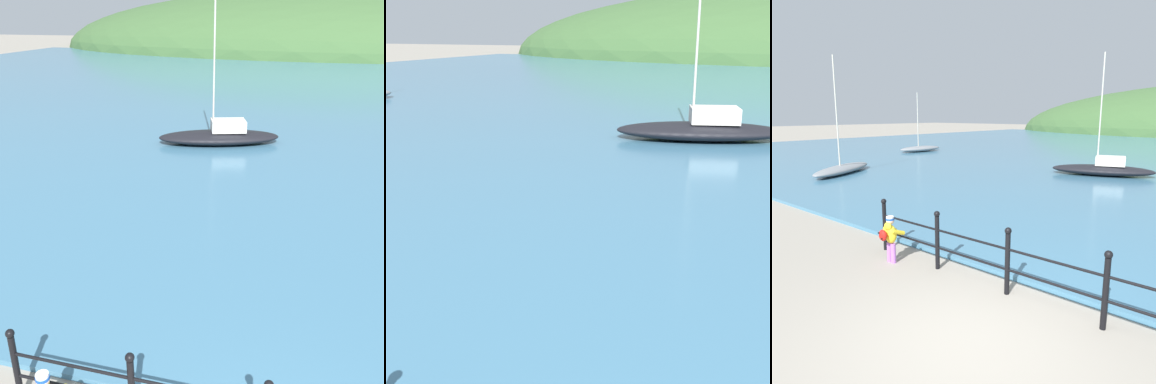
# 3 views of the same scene
# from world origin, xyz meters

# --- Properties ---
(boat_red_dinghy) EXTENTS (5.17, 3.15, 5.86)m
(boat_red_dinghy) POSITION_xyz_m (-3.77, 14.96, 0.42)
(boat_red_dinghy) COLOR black
(boat_red_dinghy) RESTS_ON water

